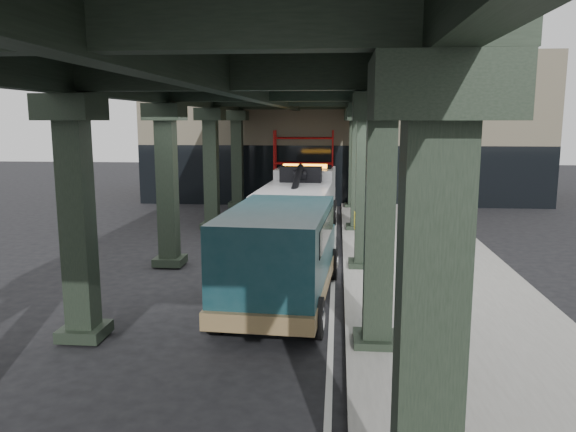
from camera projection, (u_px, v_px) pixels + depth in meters
The scene contains 8 objects.
ground at pixel (270, 288), 15.30m from camera, with size 90.00×90.00×0.00m, color black.
sidewalk at pixel (427, 270), 16.85m from camera, with size 5.00×40.00×0.15m, color gray.
lane_stripe at pixel (333, 270), 17.11m from camera, with size 0.12×38.00×0.01m, color silver.
viaduct at pixel (264, 87), 16.38m from camera, with size 7.40×32.00×6.40m.
building at pixel (342, 129), 34.09m from camera, with size 22.00×10.00×8.00m, color #C6B793.
scaffolding at pixel (304, 167), 29.32m from camera, with size 3.08×0.88×4.00m.
tow_truck at pixel (300, 201), 21.99m from camera, with size 2.89×8.74×2.83m.
towed_van at pixel (281, 253), 13.56m from camera, with size 2.77×6.24×2.48m.
Camera 1 is at (1.80, -14.65, 4.50)m, focal length 35.00 mm.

